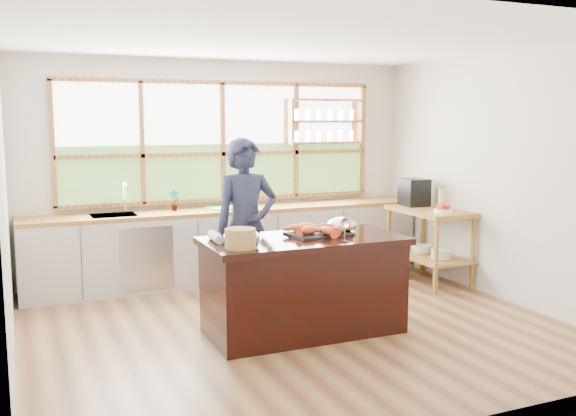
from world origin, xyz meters
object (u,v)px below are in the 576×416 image
espresso_machine (414,192)px  wicker_basket (240,238)px  island (304,285)px  cook (246,227)px

espresso_machine → wicker_basket: espresso_machine is taller
espresso_machine → wicker_basket: 3.33m
island → cook: size_ratio=1.03×
island → espresso_machine: espresso_machine is taller
cook → espresso_machine: size_ratio=5.30×
cook → espresso_machine: cook is taller
wicker_basket → cook: bearing=67.7°
island → espresso_machine: bearing=33.3°
island → espresso_machine: size_ratio=5.45×
island → cook: (-0.29, 0.76, 0.44)m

